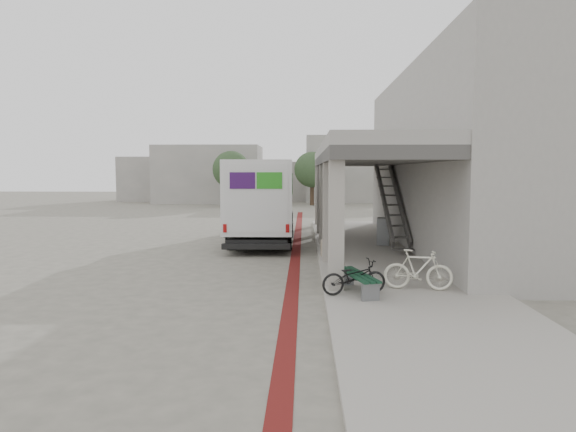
{
  "coord_description": "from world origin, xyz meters",
  "views": [
    {
      "loc": [
        1.31,
        -16.12,
        3.05
      ],
      "look_at": [
        0.78,
        0.49,
        1.6
      ],
      "focal_mm": 32.0,
      "sensor_mm": 36.0,
      "label": 1
    }
  ],
  "objects_px": {
    "bench": "(357,279)",
    "utility_cabinet": "(383,231)",
    "fedex_truck": "(262,199)",
    "bicycle_black": "(354,277)",
    "bicycle_cream": "(418,270)"
  },
  "relations": [
    {
      "from": "bicycle_cream",
      "to": "fedex_truck",
      "type": "bearing_deg",
      "value": 36.8
    },
    {
      "from": "utility_cabinet",
      "to": "bicycle_black",
      "type": "xyz_separation_m",
      "value": [
        -1.98,
        -8.42,
        -0.12
      ]
    },
    {
      "from": "fedex_truck",
      "to": "bench",
      "type": "height_order",
      "value": "fedex_truck"
    },
    {
      "from": "bench",
      "to": "bicycle_cream",
      "type": "distance_m",
      "value": 1.58
    },
    {
      "from": "fedex_truck",
      "to": "bicycle_black",
      "type": "xyz_separation_m",
      "value": [
        3.0,
        -9.91,
        -1.31
      ]
    },
    {
      "from": "fedex_truck",
      "to": "bicycle_black",
      "type": "distance_m",
      "value": 10.43
    },
    {
      "from": "utility_cabinet",
      "to": "bicycle_black",
      "type": "distance_m",
      "value": 8.64
    },
    {
      "from": "bicycle_black",
      "to": "bicycle_cream",
      "type": "bearing_deg",
      "value": -87.43
    },
    {
      "from": "utility_cabinet",
      "to": "fedex_truck",
      "type": "bearing_deg",
      "value": 174.47
    },
    {
      "from": "bench",
      "to": "bicycle_black",
      "type": "bearing_deg",
      "value": -132.93
    },
    {
      "from": "bench",
      "to": "utility_cabinet",
      "type": "height_order",
      "value": "utility_cabinet"
    },
    {
      "from": "fedex_truck",
      "to": "bench",
      "type": "relative_size",
      "value": 4.05
    },
    {
      "from": "bench",
      "to": "utility_cabinet",
      "type": "xyz_separation_m",
      "value": [
        1.88,
        8.23,
        0.2
      ]
    },
    {
      "from": "fedex_truck",
      "to": "utility_cabinet",
      "type": "bearing_deg",
      "value": -18.04
    },
    {
      "from": "fedex_truck",
      "to": "bicycle_cream",
      "type": "bearing_deg",
      "value": -65.07
    }
  ]
}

